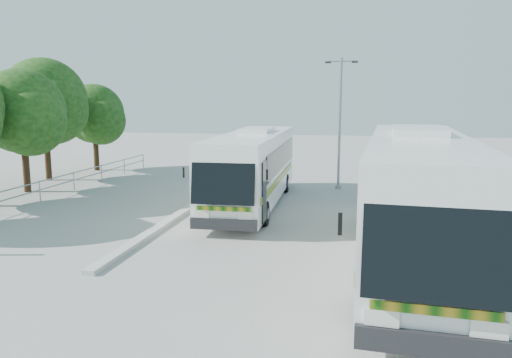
% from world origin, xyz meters
% --- Properties ---
extents(ground, '(100.00, 100.00, 0.00)m').
position_xyz_m(ground, '(0.00, 0.00, 0.00)').
color(ground, '#9B9B96').
rests_on(ground, ground).
extents(kerb_divider, '(0.40, 16.00, 0.15)m').
position_xyz_m(kerb_divider, '(-2.30, 2.00, 0.07)').
color(kerb_divider, '#B2B2AD').
rests_on(kerb_divider, ground).
extents(railing, '(0.06, 22.00, 1.00)m').
position_xyz_m(railing, '(-10.00, 4.00, 0.74)').
color(railing, gray).
rests_on(railing, ground).
extents(tree_far_c, '(4.97, 4.69, 6.49)m').
position_xyz_m(tree_far_c, '(-12.12, 5.10, 4.26)').
color(tree_far_c, '#382314').
rests_on(tree_far_c, ground).
extents(tree_far_d, '(5.62, 5.30, 7.33)m').
position_xyz_m(tree_far_d, '(-13.31, 8.80, 4.82)').
color(tree_far_d, '#382314').
rests_on(tree_far_d, ground).
extents(tree_far_e, '(4.54, 4.28, 5.92)m').
position_xyz_m(tree_far_e, '(-12.63, 13.30, 3.89)').
color(tree_far_e, '#382314').
rests_on(tree_far_e, ground).
extents(coach_main, '(2.81, 12.13, 3.35)m').
position_xyz_m(coach_main, '(0.31, 4.27, 1.83)').
color(coach_main, white).
rests_on(coach_main, ground).
extents(coach_adjacent, '(3.62, 13.86, 3.81)m').
position_xyz_m(coach_adjacent, '(6.84, -2.74, 2.09)').
color(coach_adjacent, silver).
rests_on(coach_adjacent, ground).
extents(lamppost, '(1.73, 0.26, 7.06)m').
position_xyz_m(lamppost, '(4.05, 9.35, 3.90)').
color(lamppost, gray).
rests_on(lamppost, ground).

